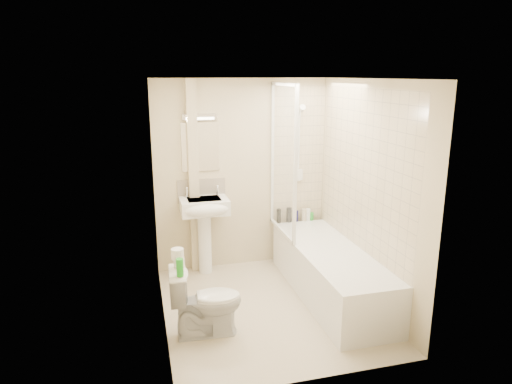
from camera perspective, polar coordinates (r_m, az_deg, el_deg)
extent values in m
plane|color=beige|center=(5.08, 1.56, -14.19)|extent=(2.50, 2.50, 0.00)
cube|color=beige|center=(5.80, -1.80, 2.15)|extent=(2.20, 0.02, 2.40)
cube|color=beige|center=(4.46, -12.05, -1.98)|extent=(0.02, 2.50, 2.40)
cube|color=beige|center=(5.04, 13.76, -0.17)|extent=(0.02, 2.50, 2.40)
cube|color=white|center=(4.46, 1.78, 13.98)|extent=(2.20, 2.50, 0.02)
cube|color=beige|center=(5.96, 5.28, 4.62)|extent=(0.70, 0.01, 1.75)
cube|color=beige|center=(5.07, 13.29, 2.54)|extent=(0.01, 2.10, 1.75)
cube|color=beige|center=(5.64, -7.81, 1.67)|extent=(0.12, 0.12, 2.40)
cube|color=beige|center=(5.74, -6.82, 0.18)|extent=(0.60, 0.02, 0.30)
cube|color=white|center=(5.63, -6.99, 5.60)|extent=(0.46, 0.01, 0.60)
cube|color=silver|center=(5.57, -7.07, 9.33)|extent=(0.42, 0.07, 0.07)
cube|color=white|center=(5.28, 9.26, -9.93)|extent=(0.70, 2.10, 0.55)
cube|color=white|center=(5.19, 9.36, -7.72)|extent=(0.56, 1.96, 0.05)
cube|color=white|center=(5.43, 3.37, 3.97)|extent=(0.01, 0.90, 1.80)
cube|color=white|center=(5.84, 2.07, 4.72)|extent=(0.04, 0.04, 1.80)
cube|color=white|center=(5.02, 4.96, 3.06)|extent=(0.04, 0.04, 1.80)
cube|color=white|center=(5.34, 3.52, 13.29)|extent=(0.04, 0.90, 0.04)
cube|color=white|center=(5.66, 3.24, -4.82)|extent=(0.04, 0.90, 0.03)
cylinder|color=white|center=(5.92, 5.39, 5.78)|extent=(0.02, 0.02, 0.90)
cylinder|color=white|center=(6.00, 5.28, 1.53)|extent=(0.05, 0.05, 0.02)
cylinder|color=white|center=(5.87, 5.49, 10.13)|extent=(0.05, 0.05, 0.02)
cylinder|color=white|center=(5.80, 5.72, 10.37)|extent=(0.08, 0.11, 0.11)
cube|color=white|center=(5.98, 5.32, 2.17)|extent=(0.10, 0.05, 0.14)
cylinder|color=white|center=(5.88, 5.30, 6.22)|extent=(0.01, 0.13, 0.84)
cylinder|color=white|center=(5.79, -6.41, -6.38)|extent=(0.17, 0.17, 0.78)
cube|color=white|center=(5.60, -6.51, -1.71)|extent=(0.58, 0.44, 0.18)
ellipsoid|color=white|center=(5.44, -6.25, -2.19)|extent=(0.58, 0.24, 0.18)
cube|color=silver|center=(5.58, -6.53, -1.05)|extent=(0.40, 0.29, 0.04)
cylinder|color=white|center=(5.65, -8.60, -0.13)|extent=(0.03, 0.03, 0.10)
cylinder|color=white|center=(5.69, -4.84, 0.11)|extent=(0.03, 0.03, 0.10)
sphere|color=white|center=(5.63, -8.63, 0.47)|extent=(0.04, 0.04, 0.04)
sphere|color=white|center=(5.68, -4.85, 0.71)|extent=(0.04, 0.04, 0.04)
cylinder|color=black|center=(5.98, 2.87, -3.00)|extent=(0.06, 0.06, 0.19)
cylinder|color=black|center=(6.03, 4.14, -2.86)|extent=(0.07, 0.07, 0.19)
cylinder|color=#13124F|center=(6.07, 5.06, -3.01)|extent=(0.05, 0.05, 0.14)
cylinder|color=beige|center=(6.10, 6.02, -2.85)|extent=(0.07, 0.07, 0.16)
cylinder|color=white|center=(6.12, 6.53, -2.81)|extent=(0.06, 0.06, 0.16)
cylinder|color=green|center=(6.14, 6.90, -3.04)|extent=(0.07, 0.07, 0.10)
imported|color=white|center=(4.50, -6.26, -13.38)|extent=(0.46, 0.72, 0.69)
cylinder|color=white|center=(4.38, -9.59, -8.67)|extent=(0.10, 0.10, 0.09)
cylinder|color=white|center=(4.33, -9.80, -7.62)|extent=(0.12, 0.12, 0.10)
cylinder|color=green|center=(4.18, -9.49, -9.28)|extent=(0.06, 0.06, 0.16)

